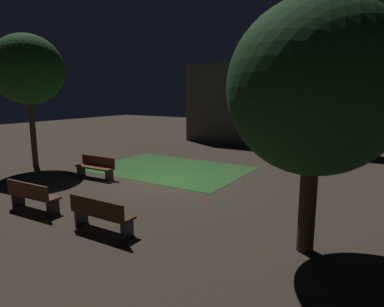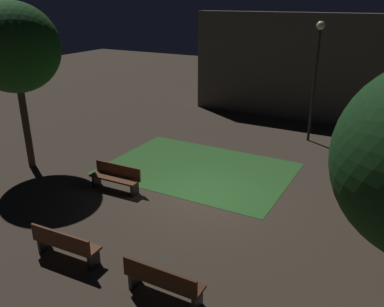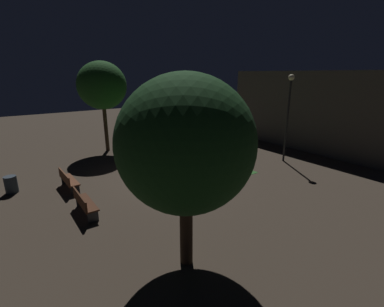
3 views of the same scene
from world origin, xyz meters
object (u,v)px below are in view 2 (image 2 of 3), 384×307
at_px(bench_front_left, 116,177).
at_px(bench_near_trees, 65,243).
at_px(lamp_post_path_center, 316,64).
at_px(bench_front_right, 163,280).
at_px(tree_left_canopy, 14,48).

bearing_deg(bench_front_left, bench_near_trees, -69.28).
bearing_deg(lamp_post_path_center, bench_front_left, -118.67).
bearing_deg(bench_front_right, bench_near_trees, 180.00).
distance_m(bench_front_right, bench_front_left, 5.65).
distance_m(tree_left_canopy, lamp_post_path_center, 12.00).
xyz_separation_m(bench_near_trees, tree_left_canopy, (-5.61, 3.76, 3.99)).
height_order(bench_near_trees, bench_front_left, same).
bearing_deg(bench_near_trees, lamp_post_path_center, 75.46).
bearing_deg(bench_near_trees, bench_front_right, -0.00).
relative_size(bench_front_left, lamp_post_path_center, 0.35).
bearing_deg(lamp_post_path_center, bench_near_trees, -104.54).
relative_size(tree_left_canopy, lamp_post_path_center, 1.16).
bearing_deg(tree_left_canopy, bench_front_left, -0.63).
bearing_deg(bench_near_trees, bench_front_left, 110.72).
xyz_separation_m(tree_left_canopy, lamp_post_path_center, (8.71, 8.19, -0.99)).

